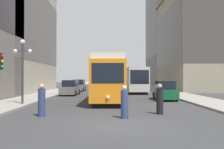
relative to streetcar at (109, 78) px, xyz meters
name	(u,v)px	position (x,y,z in m)	size (l,w,h in m)	color
ground_plane	(117,125)	(0.31, -11.96, -2.10)	(200.00, 200.00, 0.00)	#38383A
sidewalk_left	(72,87)	(-7.75, 28.04, -2.03)	(3.47, 120.00, 0.15)	gray
sidewalk_right	(148,87)	(8.38, 28.04, -2.03)	(3.47, 120.00, 0.15)	gray
streetcar	(109,78)	(0.00, 0.00, 0.00)	(2.87, 13.27, 3.89)	black
transit_bus	(133,79)	(3.53, 12.37, -0.15)	(3.03, 12.23, 3.45)	black
parked_car_left_near	(70,88)	(-4.72, 6.66, -1.26)	(2.00, 4.85, 1.82)	black
parked_car_left_mid	(79,86)	(-4.72, 15.36, -1.26)	(2.02, 4.56, 1.82)	black
parked_car_right_far	(165,91)	(5.35, 0.08, -1.26)	(2.08, 4.37, 1.82)	black
pedestrian_crossing_near	(125,103)	(0.76, -10.29, -1.29)	(0.39, 0.39, 1.73)	navy
pedestrian_crossing_far	(160,100)	(2.93, -8.87, -1.28)	(0.40, 0.40, 1.77)	black
pedestrian_on_sidewalk	(42,101)	(-3.76, -9.56, -1.27)	(0.40, 0.40, 1.79)	navy
lamp_post_left_near	(23,61)	(-6.62, -4.49, 1.30)	(1.41, 0.36, 4.89)	#333338
building_right_corner	(184,26)	(18.10, 34.28, 12.40)	(16.56, 15.87, 28.13)	slate
building_right_midblock	(198,40)	(15.44, 18.26, 6.52)	(11.24, 18.00, 16.80)	gray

